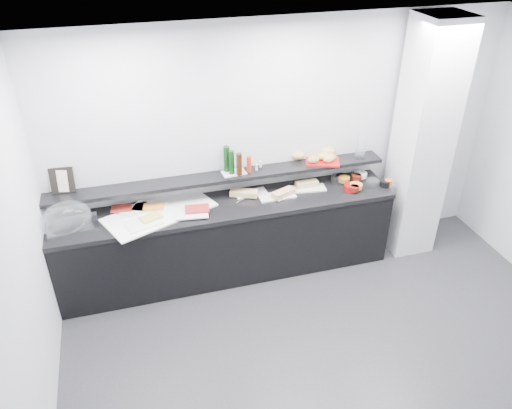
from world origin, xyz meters
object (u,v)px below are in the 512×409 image
object	(u,v)px
sandwich_plate_mid	(277,196)
condiment_tray	(234,173)
framed_print	(62,180)
bread_tray	(322,161)
cloche_base	(73,226)
carafe	(361,146)

from	to	relation	value
sandwich_plate_mid	condiment_tray	distance (m)	0.53
framed_print	bread_tray	world-z (taller)	framed_print
cloche_base	condiment_tray	distance (m)	1.69
condiment_tray	cloche_base	bearing A→B (deg)	-177.37
framed_print	carafe	world-z (taller)	carafe
cloche_base	condiment_tray	xyz separation A→B (m)	(1.66, 0.21, 0.24)
cloche_base	bread_tray	xyz separation A→B (m)	(2.67, 0.20, 0.24)
sandwich_plate_mid	carafe	world-z (taller)	carafe
cloche_base	carafe	distance (m)	3.13
cloche_base	sandwich_plate_mid	xyz separation A→B (m)	(2.09, 0.02, -0.01)
framed_print	carafe	bearing A→B (deg)	3.99
sandwich_plate_mid	bread_tray	bearing A→B (deg)	15.79
sandwich_plate_mid	carafe	size ratio (longest dim) A/B	1.32
framed_print	sandwich_plate_mid	bearing A→B (deg)	-1.08
sandwich_plate_mid	carafe	distance (m)	1.10
cloche_base	bread_tray	size ratio (longest dim) A/B	1.31
condiment_tray	sandwich_plate_mid	bearing A→B (deg)	-29.23
condiment_tray	bread_tray	world-z (taller)	bread_tray
sandwich_plate_mid	framed_print	bearing A→B (deg)	171.51
framed_print	bread_tray	distance (m)	2.71
condiment_tray	carafe	world-z (taller)	carafe
cloche_base	carafe	bearing A→B (deg)	-2.73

